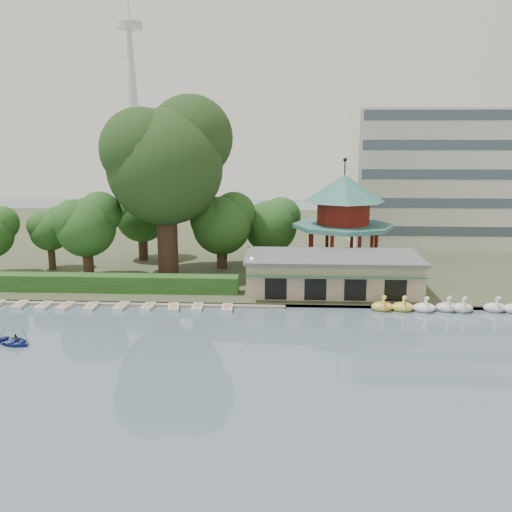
# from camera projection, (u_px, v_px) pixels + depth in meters

# --- Properties ---
(ground_plane) EXTENTS (220.00, 220.00, 0.00)m
(ground_plane) POSITION_uv_depth(u_px,v_px,m) (215.00, 378.00, 40.62)
(ground_plane) COLOR slate
(ground_plane) RESTS_ON ground
(shore) EXTENTS (220.00, 70.00, 0.40)m
(shore) POSITION_uv_depth(u_px,v_px,m) (254.00, 240.00, 91.32)
(shore) COLOR #424930
(shore) RESTS_ON ground
(embankment) EXTENTS (220.00, 0.60, 0.30)m
(embankment) POSITION_uv_depth(u_px,v_px,m) (236.00, 304.00, 57.47)
(embankment) COLOR gray
(embankment) RESTS_ON ground
(dock) EXTENTS (34.00, 1.60, 0.24)m
(dock) POSITION_uv_depth(u_px,v_px,m) (118.00, 303.00, 57.97)
(dock) COLOR gray
(dock) RESTS_ON ground
(boathouse) EXTENTS (18.60, 9.39, 3.90)m
(boathouse) POSITION_uv_depth(u_px,v_px,m) (332.00, 273.00, 61.06)
(boathouse) COLOR tan
(boathouse) RESTS_ON shore
(pavilion) EXTENTS (12.40, 12.40, 13.50)m
(pavilion) POSITION_uv_depth(u_px,v_px,m) (343.00, 213.00, 69.66)
(pavilion) COLOR tan
(pavilion) RESTS_ON shore
(office_building) EXTENTS (38.00, 18.00, 20.00)m
(office_building) POSITION_uv_depth(u_px,v_px,m) (472.00, 183.00, 84.74)
(office_building) COLOR silver
(office_building) RESTS_ON shore
(broadcast_tower) EXTENTS (8.00, 8.00, 96.00)m
(broadcast_tower) POSITION_uv_depth(u_px,v_px,m) (131.00, 75.00, 172.05)
(broadcast_tower) COLOR silver
(broadcast_tower) RESTS_ON ground
(hedge) EXTENTS (30.00, 2.00, 1.80)m
(hedge) POSITION_uv_depth(u_px,v_px,m) (99.00, 283.00, 61.09)
(hedge) COLOR #27571F
(hedge) RESTS_ON shore
(lamp_post) EXTENTS (0.36, 0.36, 4.28)m
(lamp_post) POSITION_uv_depth(u_px,v_px,m) (252.00, 270.00, 58.38)
(lamp_post) COLOR black
(lamp_post) RESTS_ON shore
(big_tree) EXTENTS (14.74, 13.73, 21.10)m
(big_tree) POSITION_uv_depth(u_px,v_px,m) (167.00, 158.00, 65.55)
(big_tree) COLOR #3A281C
(big_tree) RESTS_ON shore
(small_trees) EXTENTS (39.88, 17.01, 10.06)m
(small_trees) POSITION_uv_depth(u_px,v_px,m) (157.00, 222.00, 70.97)
(small_trees) COLOR #3A281C
(small_trees) RESTS_ON shore
(swan_boats) EXTENTS (22.41, 2.16, 1.92)m
(swan_boats) POSITION_uv_depth(u_px,v_px,m) (482.00, 308.00, 55.50)
(swan_boats) COLOR yellow
(swan_boats) RESTS_ON ground
(moored_rowboats) EXTENTS (27.63, 2.72, 0.36)m
(moored_rowboats) POSITION_uv_depth(u_px,v_px,m) (95.00, 306.00, 56.71)
(moored_rowboats) COLOR silver
(moored_rowboats) RESTS_ON ground
(rowboat_with_passengers) EXTENTS (5.43, 4.72, 2.01)m
(rowboat_with_passengers) POSITION_uv_depth(u_px,v_px,m) (13.00, 339.00, 46.93)
(rowboat_with_passengers) COLOR #2D3E99
(rowboat_with_passengers) RESTS_ON ground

